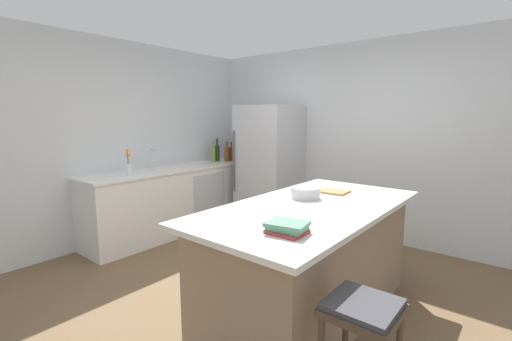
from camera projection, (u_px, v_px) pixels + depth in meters
ground_plane at (258, 300)px, 3.07m from camera, size 7.20×7.20×0.00m
wall_rear at (363, 141)px, 4.59m from camera, size 6.00×0.10×2.60m
wall_left at (110, 142)px, 4.40m from camera, size 0.10×6.00×2.60m
counter_run_left at (178, 199)px, 4.90m from camera, size 0.64×2.68×0.92m
kitchen_island at (310, 259)px, 2.81m from camera, size 1.08×2.13×0.93m
refrigerator at (270, 166)px, 5.11m from camera, size 0.80×0.79×1.79m
bar_stool at (362, 325)px, 1.77m from camera, size 0.36×0.36×0.69m
sink_faucet at (152, 158)px, 4.56m from camera, size 0.15×0.05×0.30m
flower_vase at (128, 167)px, 4.18m from camera, size 0.07×0.07×0.32m
hot_sauce_bottle at (235, 154)px, 5.75m from camera, size 0.05×0.05×0.24m
vinegar_bottle at (235, 153)px, 5.63m from camera, size 0.05×0.05×0.31m
syrup_bottle at (231, 154)px, 5.55m from camera, size 0.07×0.07×0.30m
whiskey_bottle at (227, 154)px, 5.48m from camera, size 0.08×0.08×0.31m
wine_bottle at (217, 152)px, 5.49m from camera, size 0.08×0.08×0.36m
olive_oil_bottle at (214, 154)px, 5.41m from camera, size 0.06×0.06×0.32m
cookbook_stack at (287, 227)px, 2.06m from camera, size 0.27×0.23×0.07m
mixing_bowl at (306, 193)px, 2.96m from camera, size 0.25×0.25×0.10m
cutting_board at (332, 191)px, 3.20m from camera, size 0.30×0.23×0.02m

